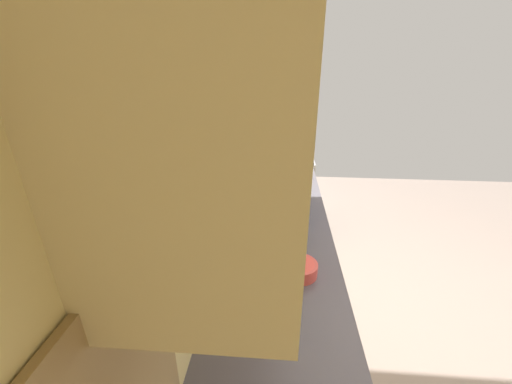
{
  "coord_description": "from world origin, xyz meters",
  "views": [
    {
      "loc": [
        -1.69,
        1.14,
        1.91
      ],
      "look_at": [
        -0.59,
        1.23,
        1.42
      ],
      "focal_mm": 21.66,
      "sensor_mm": 36.0,
      "label": 1
    }
  ],
  "objects": [
    {
      "name": "upper_cabinets",
      "position": [
        -0.39,
        1.27,
        1.85
      ],
      "size": [
        1.98,
        0.34,
        0.69
      ],
      "color": "beige"
    },
    {
      "name": "bowl",
      "position": [
        -0.42,
        1.02,
        0.93
      ],
      "size": [
        0.18,
        0.18,
        0.07
      ],
      "color": "#D84C47",
      "rests_on": "counter_run"
    },
    {
      "name": "oven_range",
      "position": [
        1.61,
        1.11,
        0.46
      ],
      "size": [
        0.66,
        0.68,
        1.08
      ],
      "color": "#B7BABF",
      "rests_on": "ground_plane"
    },
    {
      "name": "microwave",
      "position": [
        0.25,
        1.15,
        1.06
      ],
      "size": [
        0.53,
        0.4,
        0.34
      ],
      "color": "#B7BABF",
      "rests_on": "counter_run"
    },
    {
      "name": "wall_back",
      "position": [
        0.0,
        1.5,
        1.37
      ],
      "size": [
        4.27,
        0.12,
        2.74
      ],
      "primitive_type": "cube",
      "color": "#E4CD84",
      "rests_on": "ground_plane"
    },
    {
      "name": "counter_run",
      "position": [
        -0.39,
        1.13,
        0.45
      ],
      "size": [
        3.36,
        0.66,
        0.9
      ],
      "color": "beige",
      "rests_on": "ground_plane"
    },
    {
      "name": "ground_plane",
      "position": [
        0.0,
        0.0,
        0.0
      ],
      "size": [
        6.65,
        6.65,
        0.0
      ],
      "primitive_type": "plane",
      "color": "gray"
    }
  ]
}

